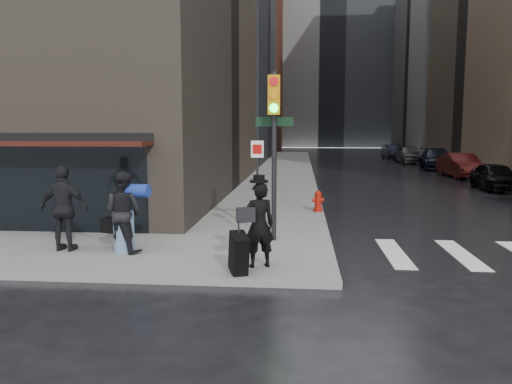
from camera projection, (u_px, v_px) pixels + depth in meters
ground at (249, 260)px, 11.61m from camera, size 140.00×140.00×0.00m
sidewalk_left at (286, 168)px, 38.28m from camera, size 4.00×50.00×0.15m
sidewalk_right at (467, 169)px, 37.07m from camera, size 3.00×50.00×0.15m
bldg_left_far at (204, 60)px, 72.40m from camera, size 22.00×20.00×26.00m
bldg_right_far at (493, 56)px, 65.01m from camera, size 22.00×20.00×25.00m
bldg_distant at (330, 53)px, 86.13m from camera, size 40.00×12.00×32.00m
storefront at (6, 173)px, 13.89m from camera, size 8.40×1.11×2.83m
man_overcoat at (255, 229)px, 10.30m from camera, size 1.00×1.28×1.98m
man_jeans at (123, 212)px, 11.67m from camera, size 1.33×1.03×1.91m
man_greycoat at (64, 209)px, 11.78m from camera, size 1.23×0.59×2.03m
traffic_light at (273, 133)px, 12.60m from camera, size 1.08×0.47×4.31m
fire_hydrant at (318, 202)px, 17.54m from camera, size 0.41×0.32×0.74m
parked_car_1 at (495, 176)px, 24.85m from camera, size 1.74×4.06×1.37m
parked_car_2 at (461, 165)px, 31.30m from camera, size 1.86×4.73×1.53m
parked_car_3 at (437, 159)px, 37.76m from camera, size 2.72×5.55×1.55m
parked_car_4 at (408, 154)px, 44.31m from camera, size 1.94×4.64×1.57m
parked_car_5 at (392, 152)px, 50.83m from camera, size 1.61×4.41×1.44m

